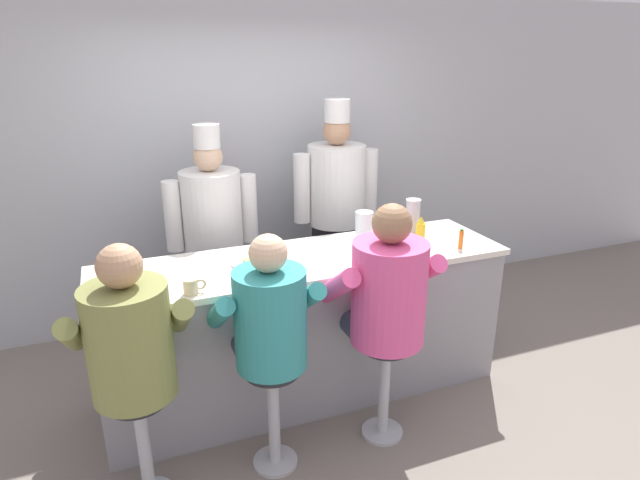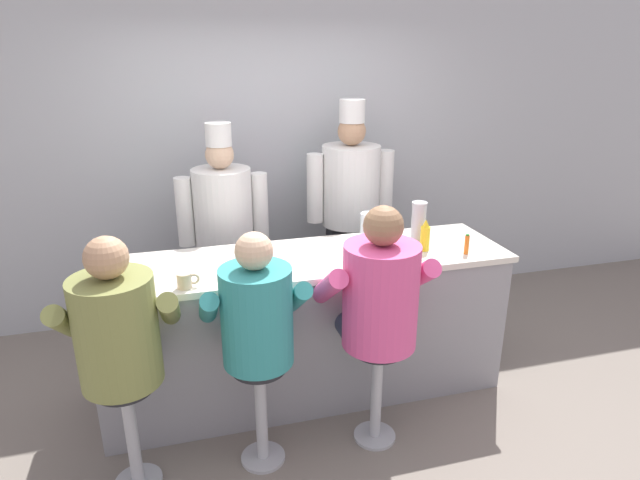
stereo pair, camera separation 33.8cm
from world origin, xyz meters
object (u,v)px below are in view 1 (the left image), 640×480
ketchup_bottle_red (394,241)px  coffee_mug_white (361,250)px  hot_sauce_bottle_orange (461,239)px  cook_in_whites_far (336,204)px  water_pitcher_clear (364,226)px  cook_in_whites_near (213,231)px  breakfast_plate (251,262)px  diner_seated_teal (269,324)px  diner_seated_olive (130,346)px  mustard_bottle_yellow (420,233)px  cup_stack_steel (412,220)px  diner_seated_pink (385,296)px  cereal_bowl (141,289)px  coffee_mug_tan (192,286)px

ketchup_bottle_red → coffee_mug_white: ketchup_bottle_red is taller
hot_sauce_bottle_orange → cook_in_whites_far: (-0.41, 1.17, -0.02)m
water_pitcher_clear → coffee_mug_white: water_pitcher_clear is taller
water_pitcher_clear → cook_in_whites_near: size_ratio=0.12×
breakfast_plate → diner_seated_teal: 0.60m
diner_seated_olive → diner_seated_teal: bearing=-0.2°
water_pitcher_clear → mustard_bottle_yellow: bearing=-39.0°
coffee_mug_white → cook_in_whites_far: cook_in_whites_far is taller
breakfast_plate → cook_in_whites_near: 0.82m
water_pitcher_clear → breakfast_plate: water_pitcher_clear is taller
breakfast_plate → cup_stack_steel: cup_stack_steel is taller
mustard_bottle_yellow → diner_seated_pink: bearing=-137.1°
hot_sauce_bottle_orange → cook_in_whites_far: cook_in_whites_far is taller
coffee_mug_white → diner_seated_olive: diner_seated_olive is taller
mustard_bottle_yellow → cereal_bowl: (-1.81, -0.08, -0.07)m
ketchup_bottle_red → breakfast_plate: ketchup_bottle_red is taller
breakfast_plate → coffee_mug_tan: size_ratio=1.94×
coffee_mug_white → cereal_bowl: bearing=-177.2°
water_pitcher_clear → coffee_mug_white: (-0.15, -0.26, -0.06)m
water_pitcher_clear → cook_in_whites_far: (0.13, 0.79, -0.06)m
mustard_bottle_yellow → cup_stack_steel: 0.13m
hot_sauce_bottle_orange → cereal_bowl: (-2.04, 0.05, -0.04)m
diner_seated_teal → cook_in_whites_near: cook_in_whites_near is taller
ketchup_bottle_red → cook_in_whites_near: size_ratio=0.14×
coffee_mug_tan → diner_seated_teal: bearing=-40.1°
cereal_bowl → cook_in_whites_near: 1.15m
diner_seated_olive → cook_in_whites_far: cook_in_whites_far is taller
water_pitcher_clear → coffee_mug_tan: bearing=-161.0°
ketchup_bottle_red → cup_stack_steel: cup_stack_steel is taller
diner_seated_teal → cook_in_whites_near: bearing=91.0°
hot_sauce_bottle_orange → diner_seated_pink: diner_seated_pink is taller
ketchup_bottle_red → cup_stack_steel: (0.27, 0.22, 0.04)m
diner_seated_olive → diner_seated_pink: diner_seated_pink is taller
cook_in_whites_far → water_pitcher_clear: bearing=-99.2°
coffee_mug_white → cup_stack_steel: (0.45, 0.13, 0.11)m
breakfast_plate → cook_in_whites_far: size_ratio=0.13×
ketchup_bottle_red → cook_in_whites_far: cook_in_whites_far is taller
ketchup_bottle_red → cereal_bowl: bearing=178.9°
diner_seated_pink → coffee_mug_white: bearing=82.3°
cook_in_whites_near → cook_in_whites_far: 1.06m
cereal_bowl → coffee_mug_tan: coffee_mug_tan is taller
ketchup_bottle_red → diner_seated_olive: bearing=-167.3°
coffee_mug_tan → diner_seated_pink: diner_seated_pink is taller
diner_seated_teal → cook_in_whites_far: size_ratio=0.74×
hot_sauce_bottle_orange → cup_stack_steel: size_ratio=0.45×
coffee_mug_tan → diner_seated_pink: (1.04, -0.29, -0.11)m
cereal_bowl → water_pitcher_clear: bearing=12.1°
water_pitcher_clear → cook_in_whites_far: size_ratio=0.11×
diner_seated_olive → cook_in_whites_far: (1.72, 1.51, 0.13)m
ketchup_bottle_red → cook_in_whites_near: (-0.96, 1.03, -0.14)m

